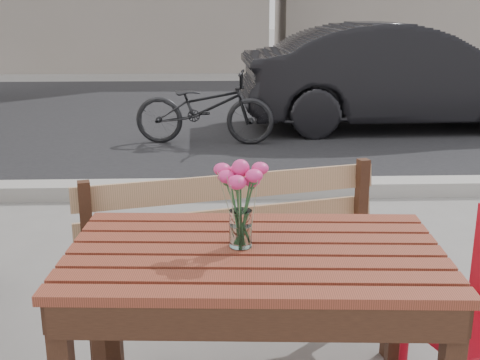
# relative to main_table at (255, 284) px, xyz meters

# --- Properties ---
(street) EXTENTS (30.00, 8.12, 0.12)m
(street) POSITION_rel_main_table_xyz_m (0.10, 5.05, -0.61)
(street) COLOR black
(street) RESTS_ON ground
(main_table) EXTENTS (1.28, 0.79, 0.76)m
(main_table) POSITION_rel_main_table_xyz_m (0.00, 0.00, 0.00)
(main_table) COLOR #5B2A18
(main_table) RESTS_ON ground
(main_bench) EXTENTS (1.45, 0.75, 0.87)m
(main_bench) POSITION_rel_main_table_xyz_m (-0.04, 0.63, -0.11)
(main_bench) COLOR #9B7850
(main_bench) RESTS_ON ground
(main_vase) EXTENTS (0.16, 0.16, 0.30)m
(main_vase) POSITION_rel_main_table_xyz_m (-0.05, 0.02, 0.31)
(main_vase) COLOR white
(main_vase) RESTS_ON main_table
(parked_car) EXTENTS (4.10, 1.57, 1.33)m
(parked_car) POSITION_rel_main_table_xyz_m (2.23, 5.84, 0.03)
(parked_car) COLOR black
(parked_car) RESTS_ON ground
(bicycle) EXTENTS (1.64, 0.73, 0.83)m
(bicycle) POSITION_rel_main_table_xyz_m (-0.27, 4.98, -0.22)
(bicycle) COLOR black
(bicycle) RESTS_ON ground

